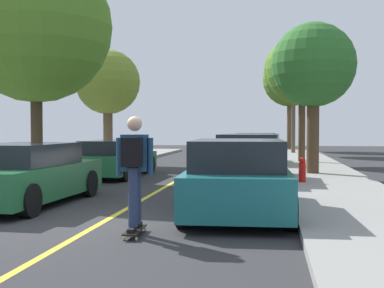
# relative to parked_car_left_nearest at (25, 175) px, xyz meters

# --- Properties ---
(ground) EXTENTS (80.00, 80.00, 0.00)m
(ground) POSITION_rel_parked_car_left_nearest_xyz_m (2.33, -1.91, -0.65)
(ground) COLOR #2D2D30
(sidewalk_right) EXTENTS (2.60, 56.00, 0.14)m
(sidewalk_right) POSITION_rel_parked_car_left_nearest_xyz_m (7.00, -1.91, -0.58)
(sidewalk_right) COLOR gray
(sidewalk_right) RESTS_ON ground
(center_line) EXTENTS (0.12, 39.20, 0.01)m
(center_line) POSITION_rel_parked_car_left_nearest_xyz_m (2.33, 2.09, -0.65)
(center_line) COLOR gold
(center_line) RESTS_ON ground
(parked_car_left_nearest) EXTENTS (2.06, 4.40, 1.33)m
(parked_car_left_nearest) POSITION_rel_parked_car_left_nearest_xyz_m (0.00, 0.00, 0.00)
(parked_car_left_nearest) COLOR #1E5B33
(parked_car_left_nearest) RESTS_ON ground
(parked_car_left_near) EXTENTS (1.96, 4.58, 1.25)m
(parked_car_left_near) POSITION_rel_parked_car_left_nearest_xyz_m (-0.00, 6.51, -0.02)
(parked_car_left_near) COLOR #1E5B33
(parked_car_left_near) RESTS_ON ground
(parked_car_right_nearest) EXTENTS (2.08, 4.08, 1.44)m
(parked_car_right_nearest) POSITION_rel_parked_car_left_nearest_xyz_m (4.65, -0.69, 0.06)
(parked_car_right_nearest) COLOR #196066
(parked_car_right_nearest) RESTS_ON ground
(parked_car_right_near) EXTENTS (2.13, 4.74, 1.48)m
(parked_car_right_near) POSITION_rel_parked_car_left_nearest_xyz_m (4.65, 4.98, 0.07)
(parked_car_right_near) COLOR white
(parked_car_right_near) RESTS_ON ground
(parked_car_right_far) EXTENTS (2.03, 4.57, 1.45)m
(parked_car_right_far) POSITION_rel_parked_car_left_nearest_xyz_m (4.65, 12.06, 0.05)
(parked_car_right_far) COLOR #BCAD89
(parked_car_right_far) RESTS_ON ground
(street_tree_left_nearest) EXTENTS (4.77, 4.77, 7.09)m
(street_tree_left_nearest) POSITION_rel_parked_car_left_nearest_xyz_m (-2.03, 4.80, 4.18)
(street_tree_left_nearest) COLOR #3D2D1E
(street_tree_left_nearest) RESTS_ON sidewalk_left
(street_tree_left_near) EXTENTS (2.93, 2.93, 5.08)m
(street_tree_left_near) POSITION_rel_parked_car_left_nearest_xyz_m (-2.03, 11.95, 3.06)
(street_tree_left_near) COLOR brown
(street_tree_left_near) RESTS_ON sidewalk_left
(street_tree_right_nearest) EXTENTS (2.85, 2.85, 5.08)m
(street_tree_right_nearest) POSITION_rel_parked_car_left_nearest_xyz_m (6.68, 7.33, 3.10)
(street_tree_right_nearest) COLOR #4C3823
(street_tree_right_nearest) RESTS_ON sidewalk_right
(street_tree_right_near) EXTENTS (3.26, 3.26, 5.82)m
(street_tree_right_near) POSITION_rel_parked_car_left_nearest_xyz_m (6.68, 13.36, 3.65)
(street_tree_right_near) COLOR #4C3823
(street_tree_right_near) RESTS_ON sidewalk_right
(street_tree_right_far) EXTENTS (3.66, 3.66, 6.99)m
(street_tree_right_far) POSITION_rel_parked_car_left_nearest_xyz_m (6.68, 21.80, 4.63)
(street_tree_right_far) COLOR brown
(street_tree_right_far) RESTS_ON sidewalk_right
(street_tree_right_farthest) EXTENTS (3.97, 3.97, 7.08)m
(street_tree_right_farthest) POSITION_rel_parked_car_left_nearest_xyz_m (6.68, 27.82, 4.55)
(street_tree_right_farthest) COLOR brown
(street_tree_right_farthest) RESTS_ON sidewalk_right
(fire_hydrant) EXTENTS (0.20, 0.20, 0.70)m
(fire_hydrant) POSITION_rel_parked_car_left_nearest_xyz_m (6.15, 4.29, -0.17)
(fire_hydrant) COLOR #B2140F
(fire_hydrant) RESTS_ON sidewalk_right
(skateboard) EXTENTS (0.26, 0.85, 0.10)m
(skateboard) POSITION_rel_parked_car_left_nearest_xyz_m (3.18, -2.72, -0.57)
(skateboard) COLOR black
(skateboard) RESTS_ON ground
(skateboarder) EXTENTS (0.58, 0.70, 1.74)m
(skateboarder) POSITION_rel_parked_car_left_nearest_xyz_m (3.18, -2.75, 0.45)
(skateboarder) COLOR black
(skateboarder) RESTS_ON skateboard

